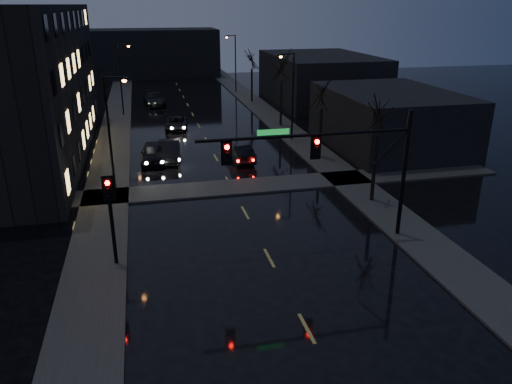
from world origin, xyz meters
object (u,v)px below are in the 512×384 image
oncoming_car_d (154,99)px  oncoming_car_a (153,153)px  oncoming_car_c (176,123)px  lead_car (240,153)px  oncoming_car_b (169,151)px

oncoming_car_d → oncoming_car_a: bearing=-99.1°
oncoming_car_c → lead_car: bearing=-64.2°
oncoming_car_a → oncoming_car_b: 1.33m
oncoming_car_b → lead_car: bearing=-9.1°
oncoming_car_a → oncoming_car_c: bearing=80.3°
oncoming_car_d → lead_car: oncoming_car_d is taller
oncoming_car_a → oncoming_car_c: size_ratio=1.03×
oncoming_car_c → lead_car: (4.21, -12.36, 0.07)m
oncoming_car_d → lead_car: bearing=-84.1°
oncoming_car_b → oncoming_car_c: oncoming_car_b is taller
oncoming_car_a → oncoming_car_d: oncoming_car_d is taller
oncoming_car_a → lead_car: 7.00m
oncoming_car_a → oncoming_car_d: (0.98, 24.79, 0.01)m
oncoming_car_a → oncoming_car_d: 24.81m
oncoming_car_c → lead_car: 13.06m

